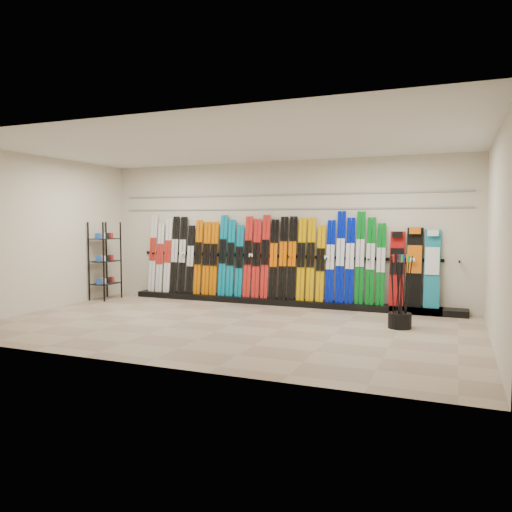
% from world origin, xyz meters
% --- Properties ---
extents(floor, '(8.00, 8.00, 0.00)m').
position_xyz_m(floor, '(0.00, 0.00, 0.00)').
color(floor, gray).
rests_on(floor, ground).
extents(back_wall, '(8.00, 0.00, 8.00)m').
position_xyz_m(back_wall, '(0.00, 2.50, 1.50)').
color(back_wall, beige).
rests_on(back_wall, floor).
extents(left_wall, '(0.00, 5.00, 5.00)m').
position_xyz_m(left_wall, '(-4.00, 0.00, 1.50)').
color(left_wall, beige).
rests_on(left_wall, floor).
extents(right_wall, '(0.00, 5.00, 5.00)m').
position_xyz_m(right_wall, '(4.00, 0.00, 1.50)').
color(right_wall, beige).
rests_on(right_wall, floor).
extents(ceiling, '(8.00, 8.00, 0.00)m').
position_xyz_m(ceiling, '(0.00, 0.00, 3.00)').
color(ceiling, silver).
rests_on(ceiling, back_wall).
extents(ski_rack_base, '(8.00, 0.40, 0.12)m').
position_xyz_m(ski_rack_base, '(0.22, 2.28, 0.06)').
color(ski_rack_base, black).
rests_on(ski_rack_base, floor).
extents(skis, '(5.37, 0.23, 1.82)m').
position_xyz_m(skis, '(-0.44, 2.33, 0.96)').
color(skis, silver).
rests_on(skis, ski_rack_base).
extents(snowboards, '(0.92, 0.23, 1.50)m').
position_xyz_m(snowboards, '(2.78, 2.35, 0.85)').
color(snowboards, '#990C0C').
rests_on(snowboards, ski_rack_base).
extents(accessory_rack, '(0.40, 0.60, 1.72)m').
position_xyz_m(accessory_rack, '(-3.75, 1.50, 0.86)').
color(accessory_rack, black).
rests_on(accessory_rack, floor).
extents(pole_bin, '(0.38, 0.38, 0.25)m').
position_xyz_m(pole_bin, '(2.67, 0.83, 0.12)').
color(pole_bin, black).
rests_on(pole_bin, floor).
extents(ski_poles, '(0.37, 0.32, 1.18)m').
position_xyz_m(ski_poles, '(2.67, 0.81, 0.61)').
color(ski_poles, black).
rests_on(ski_poles, pole_bin).
extents(slatwall_rail_0, '(7.60, 0.02, 0.03)m').
position_xyz_m(slatwall_rail_0, '(0.00, 2.48, 2.00)').
color(slatwall_rail_0, gray).
rests_on(slatwall_rail_0, back_wall).
extents(slatwall_rail_1, '(7.60, 0.02, 0.03)m').
position_xyz_m(slatwall_rail_1, '(0.00, 2.48, 2.30)').
color(slatwall_rail_1, gray).
rests_on(slatwall_rail_1, back_wall).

